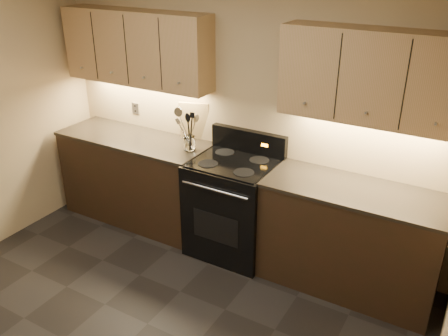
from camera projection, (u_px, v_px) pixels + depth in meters
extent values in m
cube|color=tan|center=(244.00, 111.00, 4.38)|extent=(4.00, 0.04, 2.60)
cube|color=black|center=(137.00, 180.00, 5.00)|extent=(1.60, 0.60, 0.90)
cube|color=#352D21|center=(134.00, 138.00, 4.81)|extent=(1.62, 0.62, 0.03)
cube|color=black|center=(350.00, 240.00, 3.96)|extent=(1.44, 0.60, 0.90)
cube|color=#352D21|center=(356.00, 191.00, 3.77)|extent=(1.46, 0.62, 0.03)
cube|color=black|center=(233.00, 208.00, 4.44)|extent=(0.76, 0.65, 0.92)
cube|color=black|center=(234.00, 162.00, 4.24)|extent=(0.70, 0.60, 0.01)
cube|color=black|center=(249.00, 141.00, 4.42)|extent=(0.76, 0.07, 0.22)
cube|color=orange|center=(265.00, 145.00, 4.31)|extent=(0.06, 0.00, 0.03)
cylinder|color=silver|center=(214.00, 190.00, 4.03)|extent=(0.65, 0.02, 0.02)
cube|color=black|center=(215.00, 228.00, 4.20)|extent=(0.46, 0.00, 0.28)
cylinder|color=black|center=(208.00, 164.00, 4.21)|extent=(0.18, 0.18, 0.00)
cylinder|color=black|center=(244.00, 172.00, 4.04)|extent=(0.18, 0.18, 0.00)
cylinder|color=black|center=(225.00, 152.00, 4.44)|extent=(0.18, 0.18, 0.00)
cylinder|color=black|center=(259.00, 160.00, 4.28)|extent=(0.18, 0.18, 0.00)
cube|color=#AC7E56|center=(136.00, 48.00, 4.55)|extent=(1.60, 0.30, 0.70)
cube|color=#AC7E56|center=(376.00, 77.00, 3.51)|extent=(1.44, 0.30, 0.70)
cube|color=#B2B5BA|center=(135.00, 108.00, 5.04)|extent=(0.08, 0.01, 0.12)
cylinder|color=white|center=(189.00, 143.00, 4.47)|extent=(0.13, 0.13, 0.14)
cylinder|color=white|center=(190.00, 149.00, 4.49)|extent=(0.11, 0.11, 0.02)
cube|color=tan|center=(194.00, 121.00, 4.67)|extent=(0.30, 0.14, 0.38)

